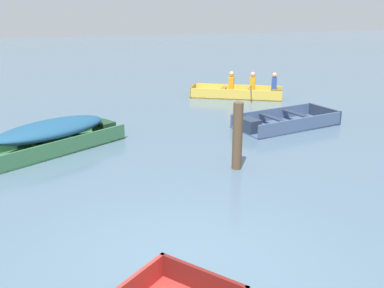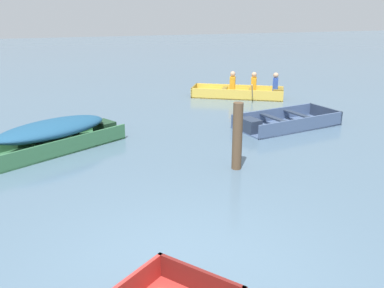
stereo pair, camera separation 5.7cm
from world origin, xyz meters
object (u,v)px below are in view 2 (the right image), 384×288
(skiff_slate_blue_near_moored, at_px, (283,123))
(rowboat_yellow_with_crew, at_px, (244,91))
(mooring_post, at_px, (237,136))
(skiff_green_mid_moored, at_px, (54,132))

(skiff_slate_blue_near_moored, bearing_deg, rowboat_yellow_with_crew, 82.18)
(skiff_slate_blue_near_moored, xyz_separation_m, mooring_post, (-2.39, -2.46, 0.56))
(skiff_slate_blue_near_moored, height_order, rowboat_yellow_with_crew, rowboat_yellow_with_crew)
(mooring_post, bearing_deg, skiff_green_mid_moored, 146.01)
(mooring_post, bearing_deg, rowboat_yellow_with_crew, 65.24)
(skiff_slate_blue_near_moored, distance_m, rowboat_yellow_with_crew, 3.90)
(skiff_slate_blue_near_moored, height_order, mooring_post, mooring_post)
(skiff_slate_blue_near_moored, relative_size, mooring_post, 2.21)
(skiff_green_mid_moored, relative_size, rowboat_yellow_with_crew, 1.03)
(skiff_slate_blue_near_moored, relative_size, skiff_green_mid_moored, 0.90)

